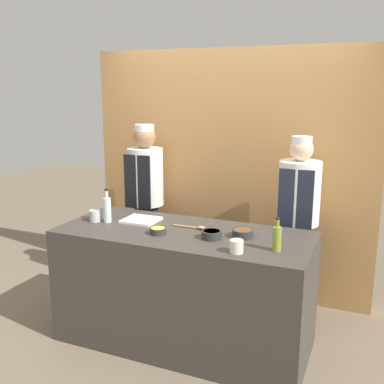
# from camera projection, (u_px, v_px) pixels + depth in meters

# --- Properties ---
(ground_plane) EXTENTS (14.00, 14.00, 0.00)m
(ground_plane) POSITION_uv_depth(u_px,v_px,m) (184.00, 340.00, 3.71)
(ground_plane) COLOR #756651
(cabinet_wall) EXTENTS (2.82, 0.18, 2.40)m
(cabinet_wall) POSITION_uv_depth(u_px,v_px,m) (230.00, 174.00, 4.45)
(cabinet_wall) COLOR #B7844C
(cabinet_wall) RESTS_ON ground_plane
(counter) EXTENTS (1.99, 0.83, 0.94)m
(counter) POSITION_uv_depth(u_px,v_px,m) (184.00, 287.00, 3.60)
(counter) COLOR #3D3833
(counter) RESTS_ON ground_plane
(sauce_bowl_yellow) EXTENTS (0.13, 0.13, 0.05)m
(sauce_bowl_yellow) POSITION_uv_depth(u_px,v_px,m) (158.00, 230.00, 3.43)
(sauce_bowl_yellow) COLOR #2D2D2D
(sauce_bowl_yellow) RESTS_ON counter
(sauce_bowl_brown) EXTENTS (0.16, 0.16, 0.06)m
(sauce_bowl_brown) POSITION_uv_depth(u_px,v_px,m) (243.00, 233.00, 3.36)
(sauce_bowl_brown) COLOR #2D2D2D
(sauce_bowl_brown) RESTS_ON counter
(sauce_bowl_purple) EXTENTS (0.15, 0.15, 0.06)m
(sauce_bowl_purple) POSITION_uv_depth(u_px,v_px,m) (212.00, 234.00, 3.32)
(sauce_bowl_purple) COLOR #2D2D2D
(sauce_bowl_purple) RESTS_ON counter
(cutting_board) EXTENTS (0.28, 0.26, 0.02)m
(cutting_board) POSITION_uv_depth(u_px,v_px,m) (141.00, 220.00, 3.76)
(cutting_board) COLOR white
(cutting_board) RESTS_ON counter
(bottle_oil) EXTENTS (0.06, 0.06, 0.24)m
(bottle_oil) POSITION_uv_depth(u_px,v_px,m) (277.00, 238.00, 3.06)
(bottle_oil) COLOR olive
(bottle_oil) RESTS_ON counter
(bottle_clear) EXTENTS (0.07, 0.07, 0.29)m
(bottle_clear) POSITION_uv_depth(u_px,v_px,m) (107.00, 209.00, 3.72)
(bottle_clear) COLOR silver
(bottle_clear) RESTS_ON counter
(cup_cream) EXTENTS (0.09, 0.09, 0.09)m
(cup_cream) POSITION_uv_depth(u_px,v_px,m) (237.00, 246.00, 3.03)
(cup_cream) COLOR silver
(cup_cream) RESTS_ON counter
(cup_steel) EXTENTS (0.09, 0.09, 0.10)m
(cup_steel) POSITION_uv_depth(u_px,v_px,m) (95.00, 216.00, 3.75)
(cup_steel) COLOR #B7B7BC
(cup_steel) RESTS_ON counter
(wooden_spoon) EXTENTS (0.27, 0.05, 0.03)m
(wooden_spoon) POSITION_uv_depth(u_px,v_px,m) (194.00, 227.00, 3.56)
(wooden_spoon) COLOR #B2844C
(wooden_spoon) RESTS_ON counter
(chef_left) EXTENTS (0.35, 0.35, 1.69)m
(chef_left) POSITION_uv_depth(u_px,v_px,m) (146.00, 202.00, 4.46)
(chef_left) COLOR #28282D
(chef_left) RESTS_ON ground_plane
(chef_right) EXTENTS (0.36, 0.36, 1.64)m
(chef_right) POSITION_uv_depth(u_px,v_px,m) (297.00, 223.00, 3.90)
(chef_right) COLOR #28282D
(chef_right) RESTS_ON ground_plane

